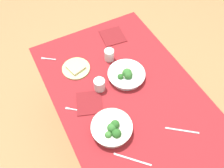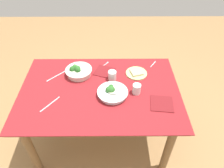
% 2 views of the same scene
% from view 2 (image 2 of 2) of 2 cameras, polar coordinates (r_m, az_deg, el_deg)
% --- Properties ---
extents(ground_plane, '(6.00, 6.00, 0.00)m').
position_cam_2_polar(ground_plane, '(2.38, -2.68, -13.98)').
color(ground_plane, '#9E7547').
extents(dining_table, '(1.38, 0.93, 0.71)m').
position_cam_2_polar(dining_table, '(1.91, -3.25, -3.97)').
color(dining_table, maroon).
rests_on(dining_table, ground_plane).
extents(broccoli_bowl_far, '(0.25, 0.25, 0.10)m').
position_cam_2_polar(broccoli_bowl_far, '(1.99, -9.06, 3.39)').
color(broccoli_bowl_far, silver).
rests_on(broccoli_bowl_far, dining_table).
extents(broccoli_bowl_near, '(0.26, 0.26, 0.09)m').
position_cam_2_polar(broccoli_bowl_near, '(1.77, 0.05, -2.28)').
color(broccoli_bowl_near, white).
rests_on(broccoli_bowl_near, dining_table).
extents(bread_side_plate, '(0.20, 0.20, 0.03)m').
position_cam_2_polar(bread_side_plate, '(2.00, 6.62, 2.99)').
color(bread_side_plate, '#B7D684').
rests_on(bread_side_plate, dining_table).
extents(water_glass_center, '(0.07, 0.07, 0.09)m').
position_cam_2_polar(water_glass_center, '(1.91, 0.06, 2.31)').
color(water_glass_center, silver).
rests_on(water_glass_center, dining_table).
extents(water_glass_side, '(0.07, 0.07, 0.09)m').
position_cam_2_polar(water_glass_side, '(1.79, 6.67, -1.33)').
color(water_glass_side, silver).
rests_on(water_glass_side, dining_table).
extents(fork_by_far_bowl, '(0.07, 0.10, 0.00)m').
position_cam_2_polar(fork_by_far_bowl, '(2.15, 11.09, 5.32)').
color(fork_by_far_bowl, '#B7B7BC').
rests_on(fork_by_far_bowl, dining_table).
extents(fork_by_near_bowl, '(0.07, 0.08, 0.00)m').
position_cam_2_polar(fork_by_near_bowl, '(2.11, -1.69, 5.42)').
color(fork_by_near_bowl, '#B7B7BC').
rests_on(fork_by_near_bowl, dining_table).
extents(table_knife_left, '(0.13, 0.17, 0.00)m').
position_cam_2_polar(table_knife_left, '(1.78, -16.37, -5.24)').
color(table_knife_left, '#B7B7BC').
rests_on(table_knife_left, dining_table).
extents(table_knife_right, '(0.16, 0.16, 0.00)m').
position_cam_2_polar(table_knife_right, '(2.03, -14.74, 2.13)').
color(table_knife_right, '#B7B7BC').
rests_on(table_knife_right, dining_table).
extents(napkin_folded_upper, '(0.20, 0.19, 0.01)m').
position_cam_2_polar(napkin_folded_upper, '(1.76, 13.28, -5.17)').
color(napkin_folded_upper, maroon).
rests_on(napkin_folded_upper, dining_table).
extents(napkin_folded_lower, '(0.22, 0.21, 0.01)m').
position_cam_2_polar(napkin_folded_lower, '(2.02, -2.02, 3.40)').
color(napkin_folded_lower, maroon).
rests_on(napkin_folded_lower, dining_table).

